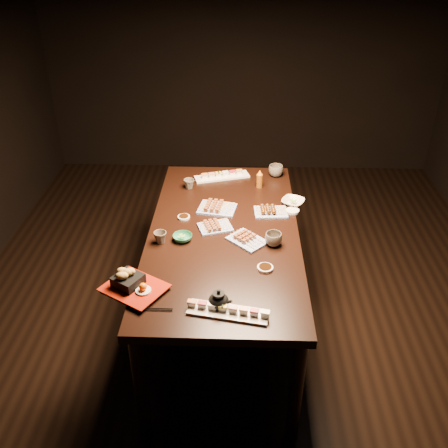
{
  "coord_description": "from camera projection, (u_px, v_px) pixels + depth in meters",
  "views": [
    {
      "loc": [
        -0.03,
        -2.56,
        2.36
      ],
      "look_at": [
        -0.12,
        0.02,
        0.77
      ],
      "focal_mm": 40.0,
      "sensor_mm": 36.0,
      "label": 1
    }
  ],
  "objects": [
    {
      "name": "ground",
      "position": [
        241.0,
        321.0,
        3.42
      ],
      "size": [
        5.0,
        5.0,
        0.0
      ],
      "primitive_type": "plane",
      "color": "black",
      "rests_on": "ground"
    },
    {
      "name": "dining_table",
      "position": [
        224.0,
        280.0,
        3.2
      ],
      "size": [
        1.35,
        1.98,
        0.75
      ],
      "primitive_type": "cube",
      "rotation": [
        0.0,
        0.0,
        -0.27
      ],
      "color": "black",
      "rests_on": "ground"
    },
    {
      "name": "sushi_platter_near",
      "position": [
        228.0,
        310.0,
        2.37
      ],
      "size": [
        0.4,
        0.18,
        0.05
      ],
      "primitive_type": null,
      "rotation": [
        0.0,
        0.0,
        -0.18
      ],
      "color": "white",
      "rests_on": "dining_table"
    },
    {
      "name": "sushi_platter_far",
      "position": [
        222.0,
        175.0,
        3.61
      ],
      "size": [
        0.41,
        0.22,
        0.05
      ],
      "primitive_type": null,
      "rotation": [
        0.0,
        0.0,
        3.44
      ],
      "color": "white",
      "rests_on": "dining_table"
    },
    {
      "name": "yakitori_plate_center",
      "position": [
        215.0,
        225.0,
        3.02
      ],
      "size": [
        0.23,
        0.2,
        0.05
      ],
      "primitive_type": null,
      "rotation": [
        0.0,
        0.0,
        0.33
      ],
      "color": "#828EB6",
      "rests_on": "dining_table"
    },
    {
      "name": "yakitori_plate_right",
      "position": [
        247.0,
        238.0,
        2.89
      ],
      "size": [
        0.26,
        0.26,
        0.05
      ],
      "primitive_type": null,
      "rotation": [
        0.0,
        0.0,
        -0.77
      ],
      "color": "#828EB6",
      "rests_on": "dining_table"
    },
    {
      "name": "yakitori_plate_left",
      "position": [
        217.0,
        206.0,
        3.21
      ],
      "size": [
        0.26,
        0.21,
        0.06
      ],
      "primitive_type": null,
      "rotation": [
        0.0,
        0.0,
        -0.18
      ],
      "color": "#828EB6",
      "rests_on": "dining_table"
    },
    {
      "name": "tsukune_plate",
      "position": [
        271.0,
        210.0,
        3.17
      ],
      "size": [
        0.22,
        0.16,
        0.05
      ],
      "primitive_type": null,
      "rotation": [
        0.0,
        0.0,
        0.06
      ],
      "color": "#828EB6",
      "rests_on": "dining_table"
    },
    {
      "name": "edamame_bowl_green",
      "position": [
        183.0,
        238.0,
        2.91
      ],
      "size": [
        0.13,
        0.13,
        0.04
      ],
      "primitive_type": "imported",
      "rotation": [
        0.0,
        0.0,
        -0.17
      ],
      "color": "#277851",
      "rests_on": "dining_table"
    },
    {
      "name": "edamame_bowl_cream",
      "position": [
        293.0,
        202.0,
        3.28
      ],
      "size": [
        0.19,
        0.19,
        0.04
      ],
      "primitive_type": "imported",
      "rotation": [
        0.0,
        0.0,
        -0.46
      ],
      "color": "beige",
      "rests_on": "dining_table"
    },
    {
      "name": "tempura_tray",
      "position": [
        134.0,
        282.0,
        2.5
      ],
      "size": [
        0.38,
        0.36,
        0.11
      ],
      "primitive_type": null,
      "rotation": [
        0.0,
        0.0,
        -0.54
      ],
      "color": "black",
      "rests_on": "dining_table"
    },
    {
      "name": "teacup_near_left",
      "position": [
        160.0,
        237.0,
        2.88
      ],
      "size": [
        0.1,
        0.1,
        0.07
      ],
      "primitive_type": "imported",
      "rotation": [
        0.0,
        0.0,
        -0.5
      ],
      "color": "brown",
      "rests_on": "dining_table"
    },
    {
      "name": "teacup_mid_right",
      "position": [
        273.0,
        239.0,
        2.86
      ],
      "size": [
        0.1,
        0.1,
        0.08
      ],
      "primitive_type": "imported",
      "rotation": [
        0.0,
        0.0,
        0.02
      ],
      "color": "brown",
      "rests_on": "dining_table"
    },
    {
      "name": "teacup_far_left",
      "position": [
        189.0,
        184.0,
        3.46
      ],
      "size": [
        0.09,
        0.09,
        0.07
      ],
      "primitive_type": "imported",
      "rotation": [
        0.0,
        0.0,
        -0.3
      ],
      "color": "brown",
      "rests_on": "dining_table"
    },
    {
      "name": "teacup_far_right",
      "position": [
        276.0,
        171.0,
        3.62
      ],
      "size": [
        0.14,
        0.14,
        0.08
      ],
      "primitive_type": "imported",
      "rotation": [
        0.0,
        0.0,
        -0.44
      ],
      "color": "brown",
      "rests_on": "dining_table"
    },
    {
      "name": "teapot",
      "position": [
        219.0,
        299.0,
        2.39
      ],
      "size": [
        0.15,
        0.15,
        0.1
      ],
      "primitive_type": null,
      "rotation": [
        0.0,
        0.0,
        -0.3
      ],
      "color": "black",
      "rests_on": "dining_table"
    },
    {
      "name": "condiment_bottle",
      "position": [
        260.0,
        179.0,
        3.46
      ],
      "size": [
        0.05,
        0.05,
        0.13
      ],
      "primitive_type": "cylinder",
      "rotation": [
        0.0,
        0.0,
        -0.34
      ],
      "color": "brown",
      "rests_on": "dining_table"
    },
    {
      "name": "sauce_dish_west",
      "position": [
        184.0,
        217.0,
        3.13
      ],
      "size": [
        0.1,
        0.1,
        0.01
      ],
      "primitive_type": "cylinder",
      "rotation": [
        0.0,
        0.0,
        -0.33
      ],
      "color": "white",
      "rests_on": "dining_table"
    },
    {
      "name": "sauce_dish_east",
      "position": [
        292.0,
        211.0,
        3.2
      ],
      "size": [
        0.09,
        0.09,
        0.01
      ],
      "primitive_type": "cylinder",
      "rotation": [
        0.0,
        0.0,
        0.0
      ],
      "color": "white",
      "rests_on": "dining_table"
    },
    {
      "name": "sauce_dish_se",
      "position": [
        265.0,
        268.0,
        2.68
      ],
      "size": [
        0.1,
        0.1,
        0.02
      ],
      "primitive_type": "cylinder",
      "rotation": [
        0.0,
        0.0,
        -0.11
      ],
      "color": "white",
      "rests_on": "dining_table"
    },
    {
      "name": "sauce_dish_nw",
      "position": [
        207.0,
        179.0,
        3.58
      ],
      "size": [
        0.09,
        0.09,
        0.01
      ],
      "primitive_type": "cylinder",
      "rotation": [
        0.0,
        0.0,
        -0.28
      ],
      "color": "white",
      "rests_on": "dining_table"
    },
    {
      "name": "chopsticks_near",
      "position": [
        151.0,
        309.0,
        2.4
      ],
      "size": [
        0.21,
        0.02,
        0.01
      ],
      "primitive_type": null,
      "rotation": [
        0.0,
        0.0,
        -0.01
      ],
      "color": "black",
      "rests_on": "dining_table"
    },
    {
      "name": "chopsticks_se",
      "position": [
        247.0,
        318.0,
        2.35
      ],
      "size": [
        0.18,
        0.11,
        0.01
      ],
      "primitive_type": null,
      "rotation": [
        0.0,
        0.0,
        -0.5
      ],
      "color": "black",
      "rests_on": "dining_table"
    }
  ]
}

